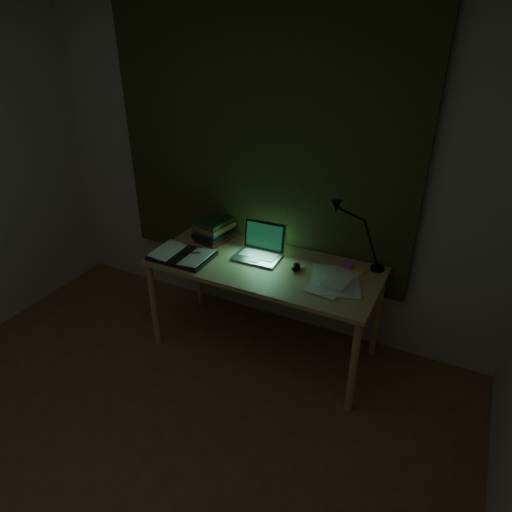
{
  "coord_description": "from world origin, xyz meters",
  "views": [
    {
      "loc": [
        1.34,
        -0.79,
        2.19
      ],
      "look_at": [
        0.22,
        1.47,
        0.82
      ],
      "focal_mm": 32.0,
      "sensor_mm": 36.0,
      "label": 1
    }
  ],
  "objects_px": {
    "desk": "(264,308)",
    "laptop": "(257,244)",
    "loose_papers": "(331,278)",
    "open_textbook": "(182,255)",
    "desk_lamp": "(382,236)",
    "book_stack": "(214,229)"
  },
  "relations": [
    {
      "from": "desk",
      "to": "laptop",
      "type": "relative_size",
      "value": 4.41
    },
    {
      "from": "desk",
      "to": "loose_papers",
      "type": "xyz_separation_m",
      "value": [
        0.46,
        0.02,
        0.36
      ]
    },
    {
      "from": "laptop",
      "to": "open_textbook",
      "type": "height_order",
      "value": "laptop"
    },
    {
      "from": "desk",
      "to": "open_textbook",
      "type": "bearing_deg",
      "value": -163.81
    },
    {
      "from": "laptop",
      "to": "loose_papers",
      "type": "xyz_separation_m",
      "value": [
        0.54,
        -0.04,
        -0.1
      ]
    },
    {
      "from": "open_textbook",
      "to": "loose_papers",
      "type": "bearing_deg",
      "value": 9.22
    },
    {
      "from": "desk_lamp",
      "to": "loose_papers",
      "type": "bearing_deg",
      "value": -135.11
    },
    {
      "from": "desk",
      "to": "desk_lamp",
      "type": "relative_size",
      "value": 3.17
    },
    {
      "from": "book_stack",
      "to": "loose_papers",
      "type": "relative_size",
      "value": 0.72
    },
    {
      "from": "open_textbook",
      "to": "book_stack",
      "type": "height_order",
      "value": "book_stack"
    },
    {
      "from": "laptop",
      "to": "open_textbook",
      "type": "relative_size",
      "value": 0.86
    },
    {
      "from": "laptop",
      "to": "desk_lamp",
      "type": "xyz_separation_m",
      "value": [
        0.77,
        0.21,
        0.13
      ]
    },
    {
      "from": "open_textbook",
      "to": "laptop",
      "type": "bearing_deg",
      "value": 24.34
    },
    {
      "from": "desk",
      "to": "loose_papers",
      "type": "relative_size",
      "value": 4.41
    },
    {
      "from": "book_stack",
      "to": "desk",
      "type": "bearing_deg",
      "value": -20.28
    },
    {
      "from": "book_stack",
      "to": "loose_papers",
      "type": "bearing_deg",
      "value": -9.77
    },
    {
      "from": "book_stack",
      "to": "laptop",
      "type": "bearing_deg",
      "value": -16.58
    },
    {
      "from": "desk_lamp",
      "to": "book_stack",
      "type": "bearing_deg",
      "value": -178.19
    },
    {
      "from": "open_textbook",
      "to": "desk_lamp",
      "type": "distance_m",
      "value": 1.32
    },
    {
      "from": "book_stack",
      "to": "loose_papers",
      "type": "xyz_separation_m",
      "value": [
        0.95,
        -0.16,
        -0.07
      ]
    },
    {
      "from": "desk",
      "to": "book_stack",
      "type": "height_order",
      "value": "book_stack"
    },
    {
      "from": "loose_papers",
      "to": "desk",
      "type": "bearing_deg",
      "value": -177.68
    }
  ]
}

